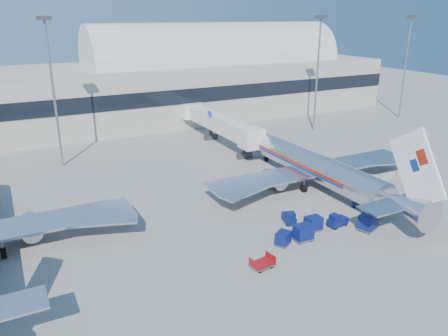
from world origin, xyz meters
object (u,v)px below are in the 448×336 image
tug_left (289,218)px  ramp_worker (429,203)px  cart_train_c (283,238)px  cart_solo_far (391,199)px  mast_west (51,71)px  cart_train_a (313,223)px  barrier_near (370,180)px  cart_train_b (303,232)px  mast_east (318,57)px  barrier_far (403,172)px  jetbridge_near (216,122)px  tug_lead (337,221)px  airliner_main (316,167)px  mast_far_east (407,52)px  barrier_mid (387,176)px  cart_solo_near (368,222)px  tug_right (360,202)px  cart_open_red (262,264)px

tug_left → ramp_worker: size_ratio=1.36×
cart_train_c → cart_solo_far: (17.80, 2.11, 0.02)m
mast_west → cart_train_a: (21.49, -35.97, -13.92)m
barrier_near → cart_train_b: size_ratio=1.46×
mast_east → barrier_far: mast_east is taller
jetbridge_near → cart_solo_far: bearing=-79.2°
cart_train_a → cart_train_c: size_ratio=0.89×
barrier_far → tug_lead: bearing=-157.3°
airliner_main → cart_solo_far: bearing=-65.0°
cart_train_c → mast_far_east: bearing=1.9°
tug_left → airliner_main: bearing=-33.6°
cart_train_b → cart_train_a: bearing=31.6°
barrier_mid → cart_solo_near: cart_solo_near is taller
tug_right → cart_solo_far: (3.75, -1.34, 0.18)m
ramp_worker → cart_solo_near: bearing=74.5°
cart_open_red → mast_east: bearing=38.5°
cart_solo_far → ramp_worker: (2.93, -3.26, 0.14)m
cart_train_c → cart_open_red: 5.06m
barrier_far → ramp_worker: 12.57m
barrier_far → cart_train_a: bearing=-161.0°
mast_west → cart_train_a: mast_west is taller
tug_lead → cart_solo_far: size_ratio=1.29×
mast_west → airliner_main: bearing=-40.4°
barrier_mid → cart_solo_far: 9.82m
cart_train_b → ramp_worker: size_ratio=1.09×
cart_solo_far → tug_lead: bearing=-158.5°
tug_lead → cart_open_red: tug_lead is taller
mast_far_east → mast_west: bearing=180.0°
mast_far_east → cart_train_c: 70.58m
barrier_far → mast_east: bearing=79.1°
cart_train_c → cart_solo_near: bearing=-39.2°
barrier_near → tug_right: tug_right is taller
cart_train_c → cart_solo_near: 10.48m
barrier_near → cart_train_c: 23.24m
cart_solo_far → barrier_far: bearing=48.0°
mast_west → barrier_mid: (41.30, -28.00, -14.34)m
jetbridge_near → mast_west: bearing=-178.3°
barrier_far → cart_train_b: cart_train_b is taller
tug_lead → tug_right: (6.16, 2.73, -0.08)m
cart_solo_near → tug_left: bearing=122.7°
mast_east → cart_train_c: mast_east is taller
barrier_near → tug_left: tug_left is taller
mast_west → barrier_far: bearing=-32.1°
mast_east → cart_open_red: bearing=-133.3°
tug_right → cart_open_red: tug_right is taller
airliner_main → cart_train_c: airliner_main is taller
tug_right → cart_train_a: bearing=-120.3°
ramp_worker → barrier_far: bearing=-53.0°
mast_east → tug_lead: bearing=-125.0°
tug_right → ramp_worker: ramp_worker is taller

